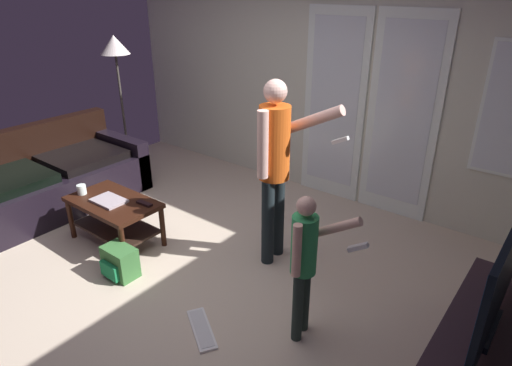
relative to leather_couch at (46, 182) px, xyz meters
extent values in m
cube|color=beige|center=(2.04, -0.01, -0.31)|extent=(5.54, 4.61, 0.02)
cube|color=beige|center=(2.04, 2.27, 1.02)|extent=(5.54, 0.06, 2.64)
cube|color=white|center=(2.30, 2.23, 0.74)|extent=(0.74, 0.02, 2.13)
cube|color=silver|center=(2.30, 2.21, 0.79)|extent=(0.58, 0.01, 1.83)
cube|color=white|center=(3.08, 2.23, 0.74)|extent=(0.74, 0.02, 2.13)
cube|color=silver|center=(3.08, 2.21, 0.79)|extent=(0.58, 0.01, 1.83)
cube|color=black|center=(0.04, 0.00, -0.08)|extent=(0.98, 2.06, 0.43)
cube|color=black|center=(-0.37, 0.00, 0.35)|extent=(0.16, 2.06, 0.42)
cube|color=black|center=(0.04, 0.95, 0.00)|extent=(0.98, 0.16, 0.59)
cube|color=black|center=(0.07, -0.44, 0.18)|extent=(0.73, 0.80, 0.09)
cube|color=black|center=(0.07, 0.44, 0.18)|extent=(0.73, 0.80, 0.09)
cube|color=black|center=(1.23, 0.01, 0.13)|extent=(0.89, 0.52, 0.04)
cube|color=black|center=(1.23, 0.01, -0.14)|extent=(0.81, 0.44, 0.02)
cylinder|color=black|center=(0.82, -0.21, -0.09)|extent=(0.05, 0.05, 0.40)
cylinder|color=black|center=(1.64, -0.21, -0.09)|extent=(0.05, 0.05, 0.40)
cylinder|color=black|center=(0.82, 0.24, -0.09)|extent=(0.05, 0.05, 0.40)
cylinder|color=black|center=(1.64, 0.24, -0.09)|extent=(0.05, 0.05, 0.40)
cube|color=black|center=(4.41, 0.32, -0.07)|extent=(0.48, 1.55, 0.45)
cube|color=black|center=(4.41, 0.32, 0.17)|extent=(0.08, 0.40, 0.04)
cube|color=black|center=(4.41, 0.32, 0.54)|extent=(0.04, 1.15, 0.69)
cube|color=navy|center=(4.39, 0.32, 0.54)|extent=(0.00, 1.10, 0.64)
cylinder|color=black|center=(2.58, 0.63, 0.10)|extent=(0.11, 0.11, 0.80)
cylinder|color=black|center=(2.57, 0.80, 0.10)|extent=(0.11, 0.11, 0.80)
cylinder|color=orange|center=(2.58, 0.72, 0.81)|extent=(0.26, 0.26, 0.62)
sphere|color=beige|center=(2.58, 0.72, 1.24)|extent=(0.19, 0.19, 0.19)
cylinder|color=beige|center=(2.59, 0.54, 0.85)|extent=(0.09, 0.09, 0.55)
cylinder|color=beige|center=(2.81, 0.91, 1.00)|extent=(0.54, 0.13, 0.32)
cube|color=white|center=(3.06, 0.92, 0.88)|extent=(0.14, 0.05, 0.09)
cylinder|color=#202D29|center=(3.31, -0.01, -0.03)|extent=(0.07, 0.07, 0.54)
cylinder|color=#202D29|center=(3.29, 0.11, -0.03)|extent=(0.07, 0.07, 0.54)
cylinder|color=#2B8D4E|center=(3.30, 0.05, 0.45)|extent=(0.17, 0.17, 0.42)
sphere|color=#D9A695|center=(3.30, 0.05, 0.74)|extent=(0.13, 0.13, 0.13)
cylinder|color=#D9A695|center=(3.32, -0.06, 0.47)|extent=(0.06, 0.06, 0.37)
cylinder|color=#D9A695|center=(3.44, 0.19, 0.56)|extent=(0.36, 0.11, 0.24)
cube|color=white|center=(3.60, 0.21, 0.47)|extent=(0.14, 0.06, 0.10)
cylinder|color=#3A2C28|center=(-0.35, 1.35, -0.29)|extent=(0.26, 0.26, 0.02)
cylinder|color=#47413B|center=(-0.35, 1.35, 0.47)|extent=(0.03, 0.03, 1.52)
cone|color=silver|center=(-0.35, 1.35, 1.30)|extent=(0.37, 0.37, 0.23)
cube|color=#386E36|center=(1.71, -0.30, -0.16)|extent=(0.29, 0.19, 0.27)
cube|color=#187541|center=(1.71, -0.42, -0.19)|extent=(0.21, 0.04, 0.14)
cube|color=white|center=(2.72, -0.36, -0.29)|extent=(0.44, 0.34, 0.02)
cube|color=silver|center=(2.72, -0.36, -0.28)|extent=(0.39, 0.29, 0.00)
cube|color=#B8AAB1|center=(1.22, -0.02, 0.16)|extent=(0.32, 0.23, 0.02)
cylinder|color=white|center=(0.88, -0.08, 0.20)|extent=(0.09, 0.09, 0.09)
cube|color=black|center=(1.53, 0.14, 0.16)|extent=(0.17, 0.06, 0.02)
camera|label=1|loc=(4.55, -2.06, 2.01)|focal=30.82mm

